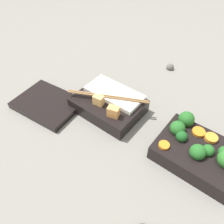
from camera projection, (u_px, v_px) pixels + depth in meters
ground_plane at (150, 133)px, 0.58m from camera, size 3.00×3.00×0.00m
bento_tray_vegetable at (200, 150)px, 0.51m from camera, size 0.19×0.14×0.07m
bento_tray_rice at (109, 104)px, 0.63m from camera, size 0.21×0.14×0.07m
bento_lid at (48, 104)px, 0.65m from camera, size 0.20×0.16×0.02m
pebble_2 at (170, 67)px, 0.79m from camera, size 0.03×0.03×0.03m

